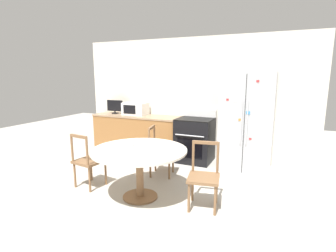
{
  "coord_description": "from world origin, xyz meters",
  "views": [
    {
      "loc": [
        1.89,
        -2.87,
        1.81
      ],
      "look_at": [
        0.11,
        1.15,
        0.95
      ],
      "focal_mm": 28.0,
      "sensor_mm": 36.0,
      "label": 1
    }
  ],
  "objects_px": {
    "dining_chair_far": "(160,152)",
    "refrigerator": "(247,122)",
    "oven_range": "(195,140)",
    "dining_chair_right": "(204,177)",
    "microwave": "(135,109)",
    "dining_chair_left": "(88,161)",
    "countertop_tv": "(115,106)",
    "candle_glass": "(131,144)"
  },
  "relations": [
    {
      "from": "oven_range",
      "to": "countertop_tv",
      "type": "bearing_deg",
      "value": 178.7
    },
    {
      "from": "refrigerator",
      "to": "dining_chair_far",
      "type": "distance_m",
      "value": 1.75
    },
    {
      "from": "dining_chair_far",
      "to": "oven_range",
      "type": "bearing_deg",
      "value": 150.69
    },
    {
      "from": "candle_glass",
      "to": "dining_chair_left",
      "type": "bearing_deg",
      "value": -172.86
    },
    {
      "from": "microwave",
      "to": "dining_chair_right",
      "type": "bearing_deg",
      "value": -40.93
    },
    {
      "from": "dining_chair_left",
      "to": "dining_chair_right",
      "type": "xyz_separation_m",
      "value": [
        1.9,
        0.11,
        0.0
      ]
    },
    {
      "from": "dining_chair_left",
      "to": "dining_chair_far",
      "type": "distance_m",
      "value": 1.27
    },
    {
      "from": "microwave",
      "to": "dining_chair_right",
      "type": "height_order",
      "value": "microwave"
    },
    {
      "from": "microwave",
      "to": "dining_chair_far",
      "type": "bearing_deg",
      "value": -43.27
    },
    {
      "from": "oven_range",
      "to": "dining_chair_far",
      "type": "bearing_deg",
      "value": -107.78
    },
    {
      "from": "dining_chair_left",
      "to": "candle_glass",
      "type": "height_order",
      "value": "dining_chair_left"
    },
    {
      "from": "oven_range",
      "to": "dining_chair_left",
      "type": "bearing_deg",
      "value": -120.89
    },
    {
      "from": "dining_chair_left",
      "to": "microwave",
      "type": "bearing_deg",
      "value": 106.51
    },
    {
      "from": "countertop_tv",
      "to": "microwave",
      "type": "bearing_deg",
      "value": 3.84
    },
    {
      "from": "refrigerator",
      "to": "microwave",
      "type": "relative_size",
      "value": 3.42
    },
    {
      "from": "oven_range",
      "to": "dining_chair_right",
      "type": "height_order",
      "value": "oven_range"
    },
    {
      "from": "oven_range",
      "to": "countertop_tv",
      "type": "relative_size",
      "value": 2.67
    },
    {
      "from": "dining_chair_left",
      "to": "countertop_tv",
      "type": "bearing_deg",
      "value": 121.1
    },
    {
      "from": "dining_chair_right",
      "to": "oven_range",
      "type": "bearing_deg",
      "value": -78.97
    },
    {
      "from": "countertop_tv",
      "to": "dining_chair_left",
      "type": "relative_size",
      "value": 0.45
    },
    {
      "from": "oven_range",
      "to": "dining_chair_right",
      "type": "distance_m",
      "value": 1.98
    },
    {
      "from": "dining_chair_left",
      "to": "dining_chair_right",
      "type": "height_order",
      "value": "same"
    },
    {
      "from": "microwave",
      "to": "countertop_tv",
      "type": "bearing_deg",
      "value": -176.16
    },
    {
      "from": "refrigerator",
      "to": "dining_chair_far",
      "type": "height_order",
      "value": "refrigerator"
    },
    {
      "from": "oven_range",
      "to": "microwave",
      "type": "relative_size",
      "value": 1.98
    },
    {
      "from": "dining_chair_left",
      "to": "candle_glass",
      "type": "distance_m",
      "value": 0.84
    },
    {
      "from": "dining_chair_far",
      "to": "candle_glass",
      "type": "xyz_separation_m",
      "value": [
        -0.09,
        -0.85,
        0.35
      ]
    },
    {
      "from": "dining_chair_far",
      "to": "dining_chair_right",
      "type": "bearing_deg",
      "value": 40.3
    },
    {
      "from": "countertop_tv",
      "to": "candle_glass",
      "type": "relative_size",
      "value": 4.76
    },
    {
      "from": "refrigerator",
      "to": "dining_chair_left",
      "type": "height_order",
      "value": "refrigerator"
    },
    {
      "from": "dining_chair_far",
      "to": "candle_glass",
      "type": "bearing_deg",
      "value": -17.44
    },
    {
      "from": "countertop_tv",
      "to": "refrigerator",
      "type": "bearing_deg",
      "value": -1.64
    },
    {
      "from": "dining_chair_left",
      "to": "dining_chair_far",
      "type": "relative_size",
      "value": 1.0
    },
    {
      "from": "refrigerator",
      "to": "dining_chair_right",
      "type": "relative_size",
      "value": 2.07
    },
    {
      "from": "oven_range",
      "to": "dining_chair_far",
      "type": "xyz_separation_m",
      "value": [
        -0.32,
        -1.01,
        -0.03
      ]
    },
    {
      "from": "refrigerator",
      "to": "dining_chair_left",
      "type": "bearing_deg",
      "value": -139.18
    },
    {
      "from": "countertop_tv",
      "to": "dining_chair_far",
      "type": "distance_m",
      "value": 2.1
    },
    {
      "from": "refrigerator",
      "to": "dining_chair_left",
      "type": "distance_m",
      "value": 2.96
    },
    {
      "from": "dining_chair_far",
      "to": "refrigerator",
      "type": "bearing_deg",
      "value": 113.72
    },
    {
      "from": "refrigerator",
      "to": "dining_chair_far",
      "type": "relative_size",
      "value": 2.07
    },
    {
      "from": "oven_range",
      "to": "dining_chair_far",
      "type": "relative_size",
      "value": 1.2
    },
    {
      "from": "dining_chair_far",
      "to": "dining_chair_left",
      "type": "bearing_deg",
      "value": -53.34
    }
  ]
}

